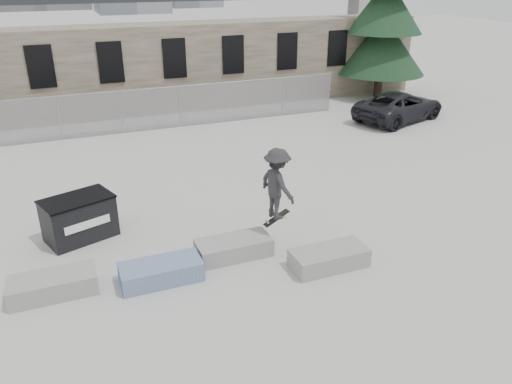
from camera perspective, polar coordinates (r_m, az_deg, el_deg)
ground at (r=13.27m, az=-6.88°, el=-8.48°), size 120.00×120.00×0.00m
stone_wall at (r=27.67m, az=-16.46°, el=13.10°), size 36.00×2.58×4.50m
chainlink_fence at (r=24.30m, az=-15.06°, el=8.85°), size 22.06×0.06×2.02m
planter_far_left at (r=12.97m, az=-22.19°, el=-9.74°), size 2.00×0.90×0.50m
planter_center_left at (r=12.73m, az=-10.80°, el=-8.86°), size 2.00×0.90×0.50m
planter_center_right at (r=13.52m, az=-2.56°, el=-6.30°), size 2.00×0.90×0.50m
planter_offset at (r=13.19m, az=8.34°, el=-7.39°), size 2.00×0.90×0.50m
dumpster at (r=15.08m, az=-19.56°, el=-2.82°), size 2.19×1.73×1.26m
spruce_tree at (r=31.18m, az=14.55°, el=19.08°), size 5.13×5.13×11.50m
suv at (r=26.75m, az=16.07°, el=9.42°), size 5.73×3.91×1.46m
skateboarder at (r=13.20m, az=2.43°, el=0.92°), size 1.01×1.41×2.17m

